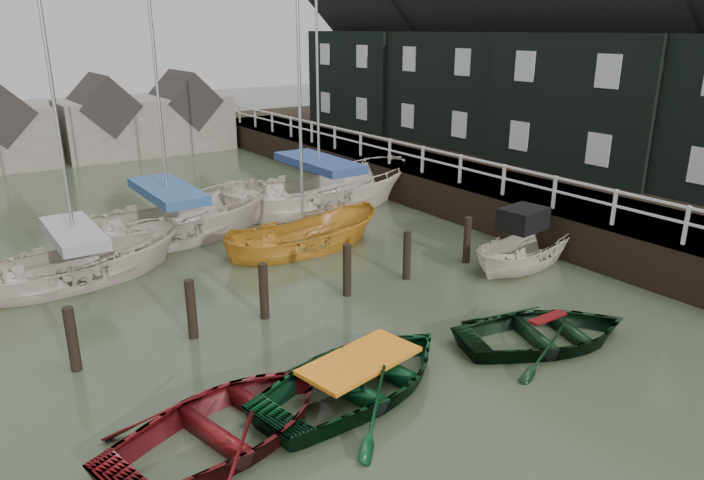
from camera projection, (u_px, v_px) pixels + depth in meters
ground at (379, 354)px, 13.47m from camera, size 120.00×120.00×0.00m
pier at (417, 178)px, 26.13m from camera, size 3.04×32.00×2.70m
land_strip at (507, 178)px, 29.33m from camera, size 14.00×38.00×1.50m
quay_houses at (542, 52)px, 26.46m from camera, size 6.52×28.14×10.01m
mooring_pilings at (267, 298)px, 15.05m from camera, size 13.72×0.22×1.80m
far_sheds at (101, 122)px, 33.60m from camera, size 14.00×4.08×4.39m
rowboat_red at (231, 439)px, 10.67m from camera, size 5.07×4.12×0.92m
rowboat_green at (360, 392)px, 12.06m from camera, size 5.07×4.03×0.94m
rowboat_dkgreen at (545, 344)px, 13.92m from camera, size 4.78×4.06×0.84m
motorboat at (524, 261)px, 18.57m from camera, size 4.33×2.06×2.49m
sailboat_a at (80, 278)px, 17.41m from camera, size 6.11×2.85×11.77m
sailboat_b at (172, 237)px, 20.79m from camera, size 7.29×2.98×12.32m
sailboat_c at (304, 248)px, 19.92m from camera, size 5.39×2.09×9.50m
sailboat_d at (320, 206)px, 24.42m from camera, size 8.06×3.56×11.77m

